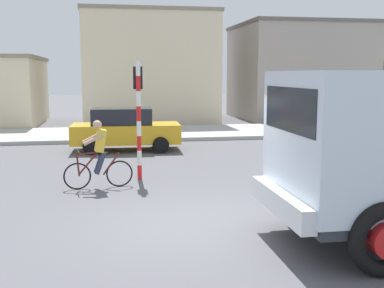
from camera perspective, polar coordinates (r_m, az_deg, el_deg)
name	(u,v)px	position (r m, az deg, el deg)	size (l,w,h in m)	color
ground_plane	(190,226)	(9.19, -0.24, -9.74)	(120.00, 120.00, 0.00)	#56565B
sidewalk_far	(140,133)	(22.76, -6.25, 1.27)	(80.00, 5.00, 0.16)	#ADADA8
cyclist	(99,154)	(12.19, -11.06, -1.22)	(1.72, 0.53, 1.72)	black
traffic_light_pole	(138,104)	(12.98, -6.40, 4.81)	(0.24, 0.43, 3.20)	red
car_red_near	(125,129)	(18.14, -7.99, 1.80)	(4.06, 2.00, 1.60)	gold
building_mid_block	(149,68)	(28.46, -5.12, 9.00)	(7.68, 5.31, 6.40)	beige
building_corner_right	(298,72)	(32.05, 12.49, 8.41)	(7.82, 7.25, 6.02)	#9E9389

